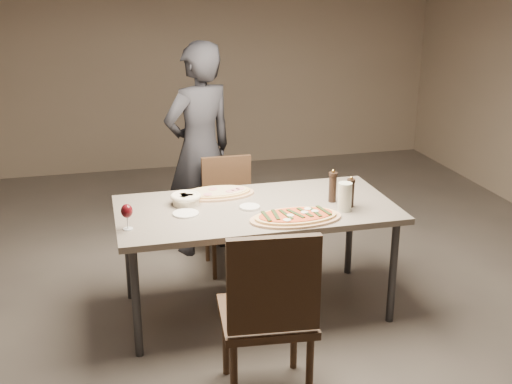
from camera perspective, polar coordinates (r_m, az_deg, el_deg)
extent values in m
plane|color=#59514C|center=(4.48, 0.00, -10.33)|extent=(7.00, 7.00, 0.00)
plane|color=gray|center=(7.39, -6.85, 12.79)|extent=(6.00, 0.00, 6.00)
cube|color=gray|center=(4.17, 0.00, -1.56)|extent=(1.80, 0.90, 0.04)
cylinder|color=#333335|center=(3.88, -10.60, -9.66)|extent=(0.05, 0.05, 0.71)
cylinder|color=#333335|center=(4.27, 12.07, -6.99)|extent=(0.05, 0.05, 0.71)
cylinder|color=#333335|center=(4.54, -11.29, -5.25)|extent=(0.05, 0.05, 0.71)
cylinder|color=#333335|center=(4.88, 8.31, -3.33)|extent=(0.05, 0.05, 0.71)
ellipsoid|color=white|center=(4.03, 4.62, -1.45)|extent=(0.05, 0.05, 0.01)
ellipsoid|color=white|center=(3.85, 2.78, -2.44)|extent=(0.05, 0.05, 0.01)
ellipsoid|color=white|center=(3.97, 4.34, -1.76)|extent=(0.05, 0.05, 0.01)
ellipsoid|color=white|center=(3.92, 3.06, -2.04)|extent=(0.05, 0.05, 0.01)
ellipsoid|color=white|center=(4.00, 5.27, -1.65)|extent=(0.05, 0.05, 0.01)
cube|color=#243516|center=(3.90, 0.91, -2.15)|extent=(0.03, 0.17, 0.01)
cube|color=#243516|center=(3.93, 1.75, -2.02)|extent=(0.03, 0.17, 0.01)
cube|color=#243516|center=(3.93, 2.68, -2.01)|extent=(0.05, 0.17, 0.01)
cube|color=#243516|center=(3.95, 3.54, -1.92)|extent=(0.08, 0.16, 0.01)
cube|color=#243516|center=(3.97, 4.38, -1.81)|extent=(0.06, 0.17, 0.01)
cube|color=#243516|center=(3.98, 5.26, -1.77)|extent=(0.04, 0.17, 0.01)
cube|color=#243516|center=(4.02, 6.03, -1.62)|extent=(0.05, 0.17, 0.01)
cylinder|color=#D88A89|center=(4.34, -2.33, 0.07)|extent=(0.06, 0.06, 0.00)
cylinder|color=#D88A89|center=(4.39, -3.88, 0.27)|extent=(0.06, 0.06, 0.00)
cylinder|color=#D88A89|center=(4.29, -4.32, -0.21)|extent=(0.06, 0.06, 0.00)
cylinder|color=#D88A89|center=(4.39, -1.42, 0.31)|extent=(0.06, 0.06, 0.00)
cylinder|color=#D88A89|center=(4.37, -1.85, 0.20)|extent=(0.06, 0.06, 0.00)
cylinder|color=beige|center=(4.21, -6.26, -0.68)|extent=(0.17, 0.17, 0.07)
torus|color=beige|center=(4.20, -6.27, -0.38)|extent=(0.20, 0.20, 0.03)
cube|color=#A47442|center=(4.21, -5.95, -0.47)|extent=(0.06, 0.06, 0.04)
cube|color=#A47442|center=(4.23, -6.47, -0.42)|extent=(0.05, 0.06, 0.04)
cube|color=#A47442|center=(4.19, -6.39, -0.60)|extent=(0.07, 0.07, 0.04)
cylinder|color=white|center=(4.13, -0.56, -1.35)|extent=(0.13, 0.13, 0.02)
cylinder|color=#A9B341|center=(4.13, -0.56, -1.31)|extent=(0.09, 0.09, 0.00)
cylinder|color=black|center=(4.25, 6.82, 0.29)|extent=(0.05, 0.05, 0.18)
cylinder|color=black|center=(4.22, 6.87, 1.59)|extent=(0.06, 0.06, 0.02)
sphere|color=gold|center=(4.21, 6.89, 1.87)|extent=(0.02, 0.02, 0.02)
cylinder|color=black|center=(4.18, 8.40, -0.21)|extent=(0.05, 0.05, 0.17)
cylinder|color=black|center=(4.15, 8.46, 1.00)|extent=(0.05, 0.05, 0.02)
sphere|color=gold|center=(4.14, 8.47, 1.26)|extent=(0.02, 0.02, 0.02)
cylinder|color=silver|center=(4.10, 7.89, -0.43)|extent=(0.09, 0.09, 0.19)
cylinder|color=silver|center=(3.88, -11.31, -3.23)|extent=(0.06, 0.06, 0.01)
cylinder|color=silver|center=(3.86, -11.34, -2.68)|extent=(0.01, 0.01, 0.08)
ellipsoid|color=#4C0A10|center=(3.84, -11.41, -1.67)|extent=(0.07, 0.07, 0.08)
cylinder|color=white|center=(4.05, -6.27, -1.91)|extent=(0.16, 0.16, 0.01)
cube|color=#3B2718|center=(3.46, 0.90, -10.96)|extent=(0.53, 0.53, 0.04)
cylinder|color=#3B2718|center=(3.40, -1.97, -16.44)|extent=(0.04, 0.04, 0.45)
cylinder|color=#3B2718|center=(3.46, 4.78, -15.83)|extent=(0.04, 0.04, 0.45)
cylinder|color=#3B2718|center=(3.73, -2.70, -12.94)|extent=(0.04, 0.04, 0.45)
cylinder|color=#3B2718|center=(3.78, 3.39, -12.46)|extent=(0.04, 0.04, 0.45)
cube|color=#3B2718|center=(3.13, 1.59, -8.26)|extent=(0.46, 0.09, 0.50)
cube|color=#3B2718|center=(4.90, -2.20, -2.56)|extent=(0.41, 0.41, 0.04)
cylinder|color=#3B2718|center=(5.16, -0.73, -3.87)|extent=(0.03, 0.03, 0.38)
cylinder|color=#3B2718|center=(5.10, -4.35, -4.19)|extent=(0.03, 0.03, 0.38)
cylinder|color=#3B2718|center=(4.86, 0.13, -5.35)|extent=(0.03, 0.03, 0.38)
cylinder|color=#3B2718|center=(4.80, -3.72, -5.71)|extent=(0.03, 0.03, 0.38)
cube|color=#3B2718|center=(4.98, -2.65, 0.85)|extent=(0.38, 0.04, 0.42)
imported|color=black|center=(5.10, -5.02, 3.74)|extent=(0.74, 0.63, 1.71)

